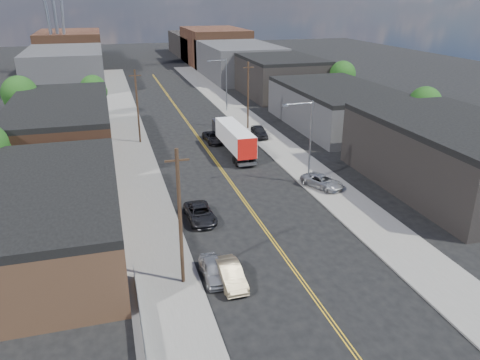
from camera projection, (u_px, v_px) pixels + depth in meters
ground at (182, 114)px, 79.90m from camera, size 260.00×260.00×0.00m
centerline at (199, 138)px, 66.50m from camera, size 0.32×120.00×0.01m
sidewalk_left at (131, 143)px, 64.02m from camera, size 5.00×140.00×0.15m
sidewalk_right at (262, 133)px, 68.92m from camera, size 5.00×140.00×0.15m
warehouse_tan at (41, 216)px, 36.71m from camera, size 12.00×22.00×5.60m
warehouse_brown at (61, 127)px, 59.75m from camera, size 12.00×26.00×6.60m
industrial_right_a at (454, 155)px, 48.54m from camera, size 14.00×22.00×7.10m
industrial_right_b at (337, 106)px, 71.94m from camera, size 14.00×24.00×6.10m
industrial_right_c at (278, 75)px, 94.89m from camera, size 14.00×22.00×7.60m
skyline_left_a at (66, 67)px, 104.52m from camera, size 16.00×30.00×8.00m
skyline_right_a at (238, 61)px, 114.84m from camera, size 16.00×30.00×8.00m
skyline_left_b at (71, 50)px, 126.48m from camera, size 16.00×26.00×10.00m
skyline_right_b at (215, 46)px, 136.79m from camera, size 16.00×26.00×10.00m
skyline_left_c at (74, 49)px, 144.89m from camera, size 16.00×40.00×7.00m
skyline_right_c at (201, 45)px, 155.21m from camera, size 16.00×40.00×7.00m
streetlight_near at (307, 136)px, 48.63m from camera, size 3.39×0.25×9.00m
streetlight_far at (224, 81)px, 79.89m from camera, size 3.39×0.25×9.00m
utility_pole_left_near at (180, 218)px, 31.23m from camera, size 1.60×0.26×10.00m
utility_pole_left_far at (137, 106)px, 62.49m from camera, size 1.60×0.26×10.00m
utility_pole_right at (248, 95)px, 69.40m from camera, size 1.60×0.26×10.00m
chainlink_fence at (144, 346)px, 26.23m from camera, size 0.05×16.00×1.22m
tree_left_mid at (20, 96)px, 67.23m from camera, size 5.10×5.04×8.37m
tree_left_far at (94, 90)px, 76.40m from camera, size 4.35×4.20×6.97m
tree_right_near at (425, 105)px, 64.42m from camera, size 4.60×4.48×7.44m
tree_right_far at (343, 76)px, 85.74m from camera, size 4.85×4.76×7.91m
semi_truck at (232, 136)px, 60.36m from camera, size 2.49×13.85×3.62m
car_left_a at (213, 270)px, 33.44m from camera, size 1.65×4.08×1.39m
car_left_b at (230, 274)px, 32.87m from camera, size 1.58×4.40×1.44m
car_left_c at (200, 213)px, 42.07m from camera, size 2.46×5.03×1.38m
car_right_lot_a at (322, 181)px, 48.97m from camera, size 4.00×5.26×1.33m
car_right_lot_c at (259, 132)px, 66.34m from camera, size 2.34×4.83×1.59m
car_ahead_truck at (214, 137)px, 64.51m from camera, size 2.56×5.13×1.40m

